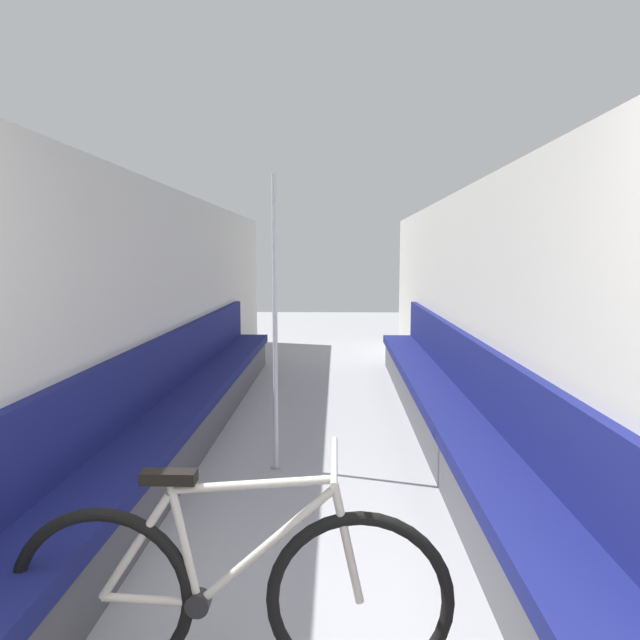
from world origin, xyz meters
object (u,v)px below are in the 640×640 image
at_px(bench_seat_row_left, 193,403).
at_px(grab_pole_near, 275,329).
at_px(bench_seat_row_right, 443,405).
at_px(bicycle, 230,593).

bearing_deg(bench_seat_row_left, grab_pole_near, -42.01).
relative_size(bench_seat_row_right, grab_pole_near, 3.04).
bearing_deg(bench_seat_row_right, bench_seat_row_left, 180.00).
xyz_separation_m(bench_seat_row_left, bicycle, (0.89, -2.95, 0.07)).
relative_size(bench_seat_row_left, grab_pole_near, 3.04).
height_order(bench_seat_row_right, grab_pole_near, grab_pole_near).
distance_m(bench_seat_row_left, grab_pole_near, 1.35).
bearing_deg(bicycle, bench_seat_row_right, 74.14).
distance_m(bicycle, grab_pole_near, 2.31).
bearing_deg(grab_pole_near, bench_seat_row_left, 137.99).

